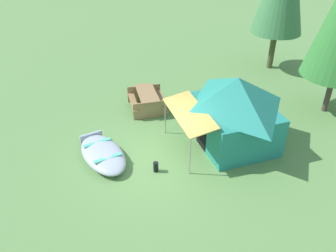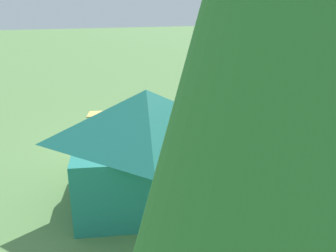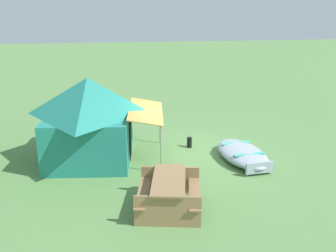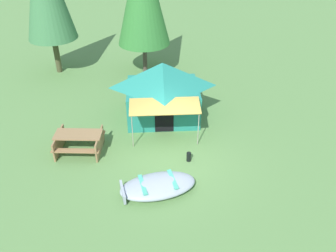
# 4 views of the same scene
# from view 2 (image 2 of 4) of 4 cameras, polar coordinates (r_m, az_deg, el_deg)

# --- Properties ---
(ground_plane) EXTENTS (80.00, 80.00, 0.00)m
(ground_plane) POSITION_cam_2_polar(r_m,az_deg,el_deg) (11.23, -5.16, -3.44)
(ground_plane) COLOR #5C874A
(beached_rowboat) EXTENTS (2.64, 1.52, 0.43)m
(beached_rowboat) POSITION_cam_2_polar(r_m,az_deg,el_deg) (12.77, -2.83, 0.61)
(beached_rowboat) COLOR #9DA8B9
(beached_rowboat) RESTS_ON ground_plane
(canvas_cabin_tent) EXTENTS (3.51, 3.86, 2.55)m
(canvas_cabin_tent) POSITION_cam_2_polar(r_m,az_deg,el_deg) (7.97, -3.18, -3.02)
(canvas_cabin_tent) COLOR #238174
(canvas_cabin_tent) RESTS_ON ground_plane
(picnic_table) EXTENTS (2.00, 1.77, 0.77)m
(picnic_table) POSITION_cam_2_polar(r_m,az_deg,el_deg) (11.06, 13.20, -1.59)
(picnic_table) COLOR #916F4A
(picnic_table) RESTS_ON ground_plane
(cooler_box) EXTENTS (0.38, 0.49, 0.36)m
(cooler_box) POSITION_cam_2_polar(r_m,az_deg,el_deg) (9.09, -10.86, -8.36)
(cooler_box) COLOR #2E6FC1
(cooler_box) RESTS_ON ground_plane
(fuel_can) EXTENTS (0.24, 0.24, 0.35)m
(fuel_can) POSITION_cam_2_polar(r_m,az_deg,el_deg) (11.32, -8.30, -2.40)
(fuel_can) COLOR black
(fuel_can) RESTS_ON ground_plane
(pine_tree_back_left) EXTENTS (2.72, 2.72, 6.94)m
(pine_tree_back_left) POSITION_cam_2_polar(r_m,az_deg,el_deg) (2.81, 19.38, 16.31)
(pine_tree_back_left) COLOR #473B35
(pine_tree_back_left) RESTS_ON ground_plane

